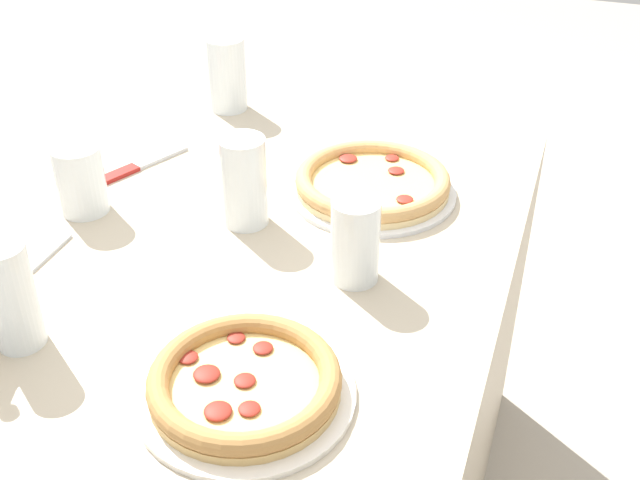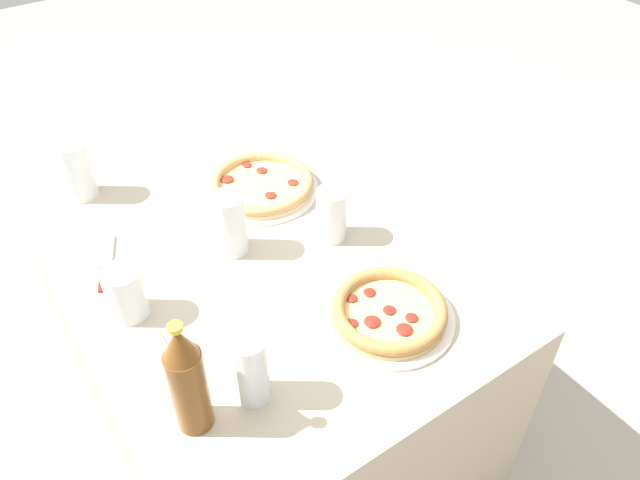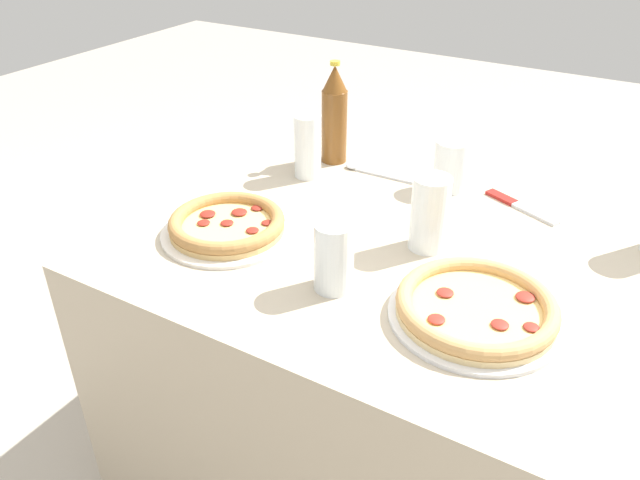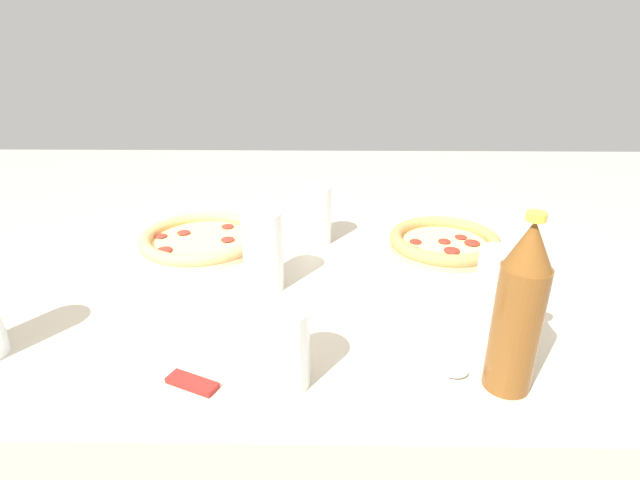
# 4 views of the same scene
# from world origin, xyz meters

# --- Properties ---
(ground_plane) EXTENTS (8.00, 8.00, 0.00)m
(ground_plane) POSITION_xyz_m (0.00, 0.00, 0.00)
(ground_plane) COLOR #A89E8E
(table) EXTENTS (1.10, 0.82, 0.71)m
(table) POSITION_xyz_m (0.00, 0.00, 0.36)
(table) COLOR #B7A88E
(table) RESTS_ON ground_plane
(pizza_veggie) EXTENTS (0.27, 0.27, 0.04)m
(pizza_veggie) POSITION_xyz_m (-0.32, -0.13, 0.73)
(pizza_veggie) COLOR silver
(pizza_veggie) RESTS_ON table
(pizza_salami) EXTENTS (0.29, 0.29, 0.04)m
(pizza_salami) POSITION_xyz_m (0.21, -0.14, 0.73)
(pizza_salami) COLOR silver
(pizza_salami) RESTS_ON table
(glass_red_wine) EXTENTS (0.07, 0.07, 0.13)m
(glass_red_wine) POSITION_xyz_m (-0.04, -0.19, 0.77)
(glass_red_wine) COLOR white
(glass_red_wine) RESTS_ON table
(glass_water) EXTENTS (0.08, 0.08, 0.12)m
(glass_water) POSITION_xyz_m (-0.00, 0.30, 0.76)
(glass_water) COLOR white
(glass_water) RESTS_ON table
(glass_orange_juice) EXTENTS (0.06, 0.06, 0.15)m
(glass_orange_juice) POSITION_xyz_m (-0.32, 0.19, 0.78)
(glass_orange_juice) COLOR white
(glass_orange_juice) RESTS_ON table
(glass_lemonade) EXTENTS (0.07, 0.07, 0.15)m
(glass_lemonade) POSITION_xyz_m (0.06, 0.03, 0.78)
(glass_lemonade) COLOR white
(glass_lemonade) RESTS_ON table
(beer_bottle) EXTENTS (0.06, 0.06, 0.26)m
(beer_bottle) POSITION_xyz_m (-0.31, 0.30, 0.83)
(beer_bottle) COLOR brown
(beer_bottle) RESTS_ON table
(knife) EXTENTS (0.18, 0.10, 0.01)m
(knife) POSITION_xyz_m (0.17, 0.29, 0.71)
(knife) COLOR maroon
(knife) RESTS_ON table
(spoon) EXTENTS (0.19, 0.03, 0.01)m
(spoon) POSITION_xyz_m (-0.19, 0.28, 0.71)
(spoon) COLOR silver
(spoon) RESTS_ON table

